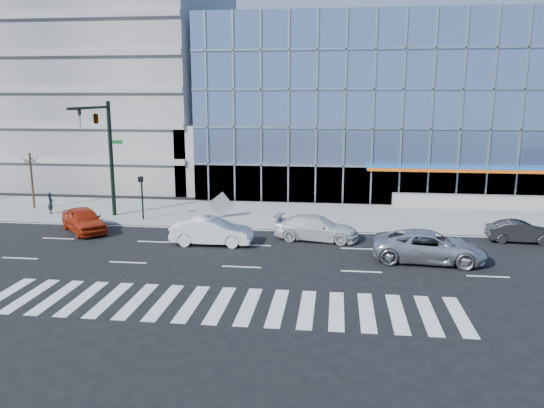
{
  "coord_description": "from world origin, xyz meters",
  "views": [
    {
      "loc": [
        4.65,
        -29.25,
        8.5
      ],
      "look_at": [
        0.7,
        3.0,
        1.85
      ],
      "focal_mm": 35.0,
      "sensor_mm": 36.0,
      "label": 1
    }
  ],
  "objects_px": {
    "street_tree_near": "(30,160)",
    "pedestrian": "(51,203)",
    "ped_signal_post": "(142,191)",
    "dark_sedan": "(521,232)",
    "silver_suv": "(429,246)",
    "traffic_signal": "(100,132)",
    "tilted_panel": "(221,205)",
    "red_sedan": "(84,220)",
    "white_suv": "(316,228)",
    "white_sedan": "(212,231)"
  },
  "relations": [
    {
      "from": "traffic_signal",
      "to": "white_sedan",
      "type": "bearing_deg",
      "value": -28.59
    },
    {
      "from": "silver_suv",
      "to": "white_sedan",
      "type": "xyz_separation_m",
      "value": [
        -12.0,
        1.8,
        -0.03
      ]
    },
    {
      "from": "silver_suv",
      "to": "white_suv",
      "type": "distance_m",
      "value": 6.96
    },
    {
      "from": "dark_sedan",
      "to": "pedestrian",
      "type": "bearing_deg",
      "value": 87.04
    },
    {
      "from": "ped_signal_post",
      "to": "pedestrian",
      "type": "height_order",
      "value": "ped_signal_post"
    },
    {
      "from": "silver_suv",
      "to": "red_sedan",
      "type": "relative_size",
      "value": 1.26
    },
    {
      "from": "ped_signal_post",
      "to": "street_tree_near",
      "type": "distance_m",
      "value": 9.97
    },
    {
      "from": "white_suv",
      "to": "white_sedan",
      "type": "distance_m",
      "value": 6.24
    },
    {
      "from": "silver_suv",
      "to": "red_sedan",
      "type": "distance_m",
      "value": 21.07
    },
    {
      "from": "traffic_signal",
      "to": "red_sedan",
      "type": "distance_m",
      "value": 6.08
    },
    {
      "from": "red_sedan",
      "to": "pedestrian",
      "type": "relative_size",
      "value": 2.95
    },
    {
      "from": "traffic_signal",
      "to": "dark_sedan",
      "type": "distance_m",
      "value": 27.19
    },
    {
      "from": "street_tree_near",
      "to": "dark_sedan",
      "type": "relative_size",
      "value": 1.11
    },
    {
      "from": "pedestrian",
      "to": "red_sedan",
      "type": "bearing_deg",
      "value": -144.63
    },
    {
      "from": "white_suv",
      "to": "pedestrian",
      "type": "distance_m",
      "value": 19.75
    },
    {
      "from": "dark_sedan",
      "to": "red_sedan",
      "type": "distance_m",
      "value": 26.76
    },
    {
      "from": "red_sedan",
      "to": "pedestrian",
      "type": "xyz_separation_m",
      "value": [
        -4.54,
        4.14,
        0.14
      ]
    },
    {
      "from": "silver_suv",
      "to": "dark_sedan",
      "type": "distance_m",
      "value": 7.48
    },
    {
      "from": "pedestrian",
      "to": "tilted_panel",
      "type": "distance_m",
      "value": 12.49
    },
    {
      "from": "traffic_signal",
      "to": "street_tree_near",
      "type": "relative_size",
      "value": 1.89
    },
    {
      "from": "silver_suv",
      "to": "white_suv",
      "type": "height_order",
      "value": "silver_suv"
    },
    {
      "from": "silver_suv",
      "to": "ped_signal_post",
      "type": "bearing_deg",
      "value": 74.28
    },
    {
      "from": "white_suv",
      "to": "pedestrian",
      "type": "relative_size",
      "value": 3.25
    },
    {
      "from": "traffic_signal",
      "to": "tilted_panel",
      "type": "bearing_deg",
      "value": 11.47
    },
    {
      "from": "traffic_signal",
      "to": "white_suv",
      "type": "height_order",
      "value": "traffic_signal"
    },
    {
      "from": "traffic_signal",
      "to": "ped_signal_post",
      "type": "relative_size",
      "value": 2.67
    },
    {
      "from": "silver_suv",
      "to": "pedestrian",
      "type": "height_order",
      "value": "pedestrian"
    },
    {
      "from": "dark_sedan",
      "to": "red_sedan",
      "type": "bearing_deg",
      "value": 94.85
    },
    {
      "from": "street_tree_near",
      "to": "white_suv",
      "type": "xyz_separation_m",
      "value": [
        21.55,
        -5.86,
        -3.05
      ]
    },
    {
      "from": "red_sedan",
      "to": "traffic_signal",
      "type": "bearing_deg",
      "value": 43.04
    },
    {
      "from": "traffic_signal",
      "to": "pedestrian",
      "type": "relative_size",
      "value": 5.16
    },
    {
      "from": "pedestrian",
      "to": "street_tree_near",
      "type": "bearing_deg",
      "value": 42.49
    },
    {
      "from": "street_tree_near",
      "to": "white_sedan",
      "type": "xyz_separation_m",
      "value": [
        15.55,
        -7.59,
        -3.0
      ]
    },
    {
      "from": "tilted_panel",
      "to": "pedestrian",
      "type": "bearing_deg",
      "value": 166.74
    },
    {
      "from": "street_tree_near",
      "to": "silver_suv",
      "type": "relative_size",
      "value": 0.73
    },
    {
      "from": "white_suv",
      "to": "traffic_signal",
      "type": "bearing_deg",
      "value": 85.86
    },
    {
      "from": "white_suv",
      "to": "red_sedan",
      "type": "bearing_deg",
      "value": 96.78
    },
    {
      "from": "traffic_signal",
      "to": "silver_suv",
      "type": "bearing_deg",
      "value": -17.45
    },
    {
      "from": "street_tree_near",
      "to": "tilted_panel",
      "type": "relative_size",
      "value": 3.25
    },
    {
      "from": "street_tree_near",
      "to": "white_suv",
      "type": "height_order",
      "value": "street_tree_near"
    },
    {
      "from": "street_tree_near",
      "to": "silver_suv",
      "type": "xyz_separation_m",
      "value": [
        27.55,
        -9.39,
        -2.98
      ]
    },
    {
      "from": "traffic_signal",
      "to": "silver_suv",
      "type": "distance_m",
      "value": 22.19
    },
    {
      "from": "white_sedan",
      "to": "red_sedan",
      "type": "xyz_separation_m",
      "value": [
        -8.75,
        1.85,
        0.0
      ]
    },
    {
      "from": "white_sedan",
      "to": "tilted_panel",
      "type": "xyz_separation_m",
      "value": [
        -0.8,
        6.23,
        0.29
      ]
    },
    {
      "from": "pedestrian",
      "to": "dark_sedan",
      "type": "bearing_deg",
      "value": -108.31
    },
    {
      "from": "white_suv",
      "to": "dark_sedan",
      "type": "xyz_separation_m",
      "value": [
        12.0,
        0.94,
        -0.1
      ]
    },
    {
      "from": "ped_signal_post",
      "to": "dark_sedan",
      "type": "bearing_deg",
      "value": -5.61
    },
    {
      "from": "traffic_signal",
      "to": "silver_suv",
      "type": "relative_size",
      "value": 1.38
    },
    {
      "from": "street_tree_near",
      "to": "pedestrian",
      "type": "distance_m",
      "value": 3.98
    },
    {
      "from": "white_sedan",
      "to": "tilted_panel",
      "type": "relative_size",
      "value": 3.63
    }
  ]
}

